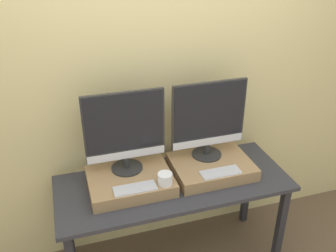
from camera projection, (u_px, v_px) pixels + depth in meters
The scene contains 9 objects.
wall_back at pixel (157, 88), 2.65m from camera, with size 8.00×0.04×2.60m.
workbench at pixel (173, 192), 2.62m from camera, with size 1.60×0.63×0.75m.
wooden_riser_left at pixel (130, 181), 2.50m from camera, with size 0.55×0.42×0.09m.
monitor_left at pixel (125, 130), 2.42m from camera, with size 0.53×0.21×0.57m.
keyboard_left at pixel (135, 188), 2.35m from camera, with size 0.27×0.10×0.01m.
mug at pixel (165, 179), 2.39m from camera, with size 0.10×0.10×0.08m.
wooden_riser_right at pixel (211, 167), 2.66m from camera, with size 0.55×0.42×0.09m.
monitor_right at pixel (209, 118), 2.58m from camera, with size 0.53×0.21×0.57m.
keyboard_right at pixel (221, 172), 2.51m from camera, with size 0.27×0.10×0.01m.
Camera 1 is at (-0.66, -1.68, 2.29)m, focal length 40.00 mm.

